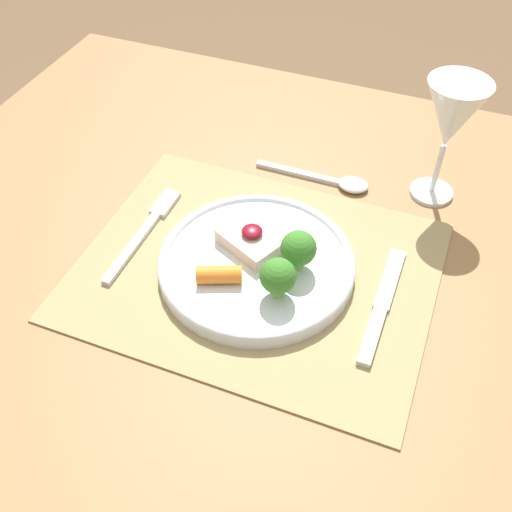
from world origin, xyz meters
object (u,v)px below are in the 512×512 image
Objects in this scene: dinner_plate at (258,260)px; wine_glass_near at (451,119)px; knife at (380,311)px; spoon at (337,181)px; fork at (147,227)px.

wine_glass_near is at bearing 52.07° from dinner_plate.
spoon is at bearing 115.82° from knife.
fork is 0.33m from knife.
wine_glass_near is (0.02, 0.25, 0.12)m from knife.
spoon reaches higher than fork.
knife is at bearing -4.83° from fork.
fork is 1.00× the size of knife.
spoon is (0.22, 0.19, -0.00)m from fork.
dinner_plate is 0.21m from spoon.
dinner_plate reaches higher than spoon.
wine_glass_near is at bearing 32.24° from fork.
knife is (0.16, -0.02, -0.01)m from dinner_plate.
knife is 0.25m from spoon.
fork is (-0.17, 0.01, -0.01)m from dinner_plate.
dinner_plate reaches higher than fork.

